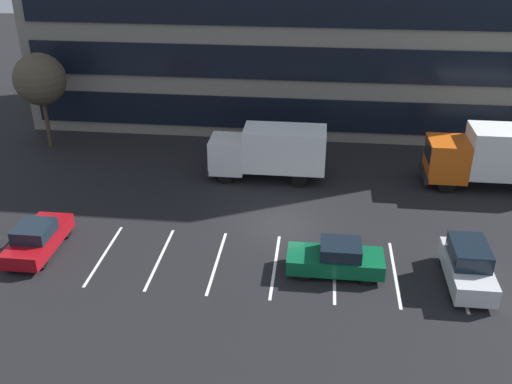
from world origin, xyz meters
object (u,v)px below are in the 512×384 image
Objects in this scene: suv_silver at (468,265)px; box_truck_orange at (498,155)px; box_truck_white at (270,151)px; bare_tree at (40,79)px; sedan_maroon at (38,238)px; sedan_forest at (336,259)px.

box_truck_orange is at bearing 70.58° from suv_silver.
box_truck_white is 1.10× the size of bare_tree.
suv_silver reaches higher than sedan_maroon.
bare_tree is (-5.35, 13.33, 4.02)m from sedan_maroon.
sedan_forest is 0.68× the size of bare_tree.
suv_silver is at bearing -45.57° from box_truck_white.
suv_silver is at bearing -0.94° from sedan_maroon.
box_truck_white is 10.71m from sedan_forest.
sedan_forest is at bearing 178.37° from suv_silver.
sedan_maroon is 14.50m from sedan_forest.
bare_tree reaches higher than sedan_forest.
sedan_forest is 24.34m from bare_tree.
box_truck_orange is 1.12× the size of box_truck_white.
bare_tree is at bearing 167.12° from box_truck_white.
bare_tree is (-25.68, 13.66, 3.84)m from suv_silver.
sedan_forest is (4.01, -9.87, -1.12)m from box_truck_white.
box_truck_orange is 14.02m from sedan_forest.
sedan_forest is at bearing -132.85° from box_truck_orange.
box_truck_white is at bearing 112.12° from sedan_forest.
box_truck_white is 1.62× the size of sedan_forest.
sedan_forest is (14.50, -0.17, 0.00)m from sedan_maroon.
suv_silver is (20.33, -0.33, 0.18)m from sedan_maroon.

